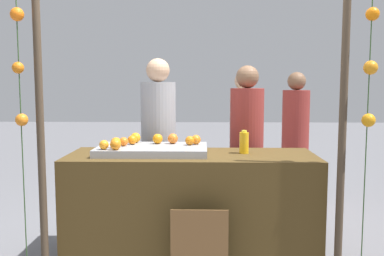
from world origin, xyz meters
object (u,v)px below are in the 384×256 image
at_px(stall_counter, 192,205).
at_px(vendor_right, 246,155).
at_px(orange_0, 196,140).
at_px(orange_1, 173,139).
at_px(juice_bottle, 244,143).
at_px(vendor_left, 159,151).
at_px(chalkboard_sign, 199,247).

relative_size(stall_counter, vendor_right, 1.26).
distance_m(orange_0, orange_1, 0.20).
relative_size(orange_0, orange_1, 0.92).
xyz_separation_m(juice_bottle, vendor_left, (-0.77, 0.59, -0.17)).
bearing_deg(orange_1, vendor_left, 110.51).
bearing_deg(chalkboard_sign, vendor_right, 68.79).
bearing_deg(vendor_right, orange_1, -146.47).
xyz_separation_m(orange_1, vendor_left, (-0.17, 0.46, -0.19)).
bearing_deg(orange_0, juice_bottle, -13.74).
bearing_deg(stall_counter, orange_0, 77.09).
distance_m(stall_counter, chalkboard_sign, 0.54).
xyz_separation_m(stall_counter, vendor_left, (-0.34, 0.64, 0.35)).
bearing_deg(vendor_right, stall_counter, -128.94).
distance_m(chalkboard_sign, vendor_right, 1.32).
distance_m(stall_counter, orange_1, 0.59).
bearing_deg(juice_bottle, orange_1, 167.22).
distance_m(stall_counter, vendor_left, 0.81).
bearing_deg(orange_0, chalkboard_sign, -86.91).
relative_size(orange_1, vendor_left, 0.05).
bearing_deg(chalkboard_sign, juice_bottle, 56.92).
height_order(orange_0, chalkboard_sign, orange_0).
height_order(chalkboard_sign, vendor_right, vendor_right).
bearing_deg(vendor_right, vendor_left, 179.64).
bearing_deg(orange_0, stall_counter, -102.91).
bearing_deg(vendor_left, orange_1, -69.49).
relative_size(juice_bottle, vendor_left, 0.12).
xyz_separation_m(juice_bottle, vendor_right, (0.08, 0.59, -0.20)).
relative_size(orange_1, chalkboard_sign, 0.16).
bearing_deg(orange_1, juice_bottle, -12.78).
xyz_separation_m(orange_0, juice_bottle, (0.40, -0.10, -0.01)).
bearing_deg(orange_1, vendor_right, 33.53).
relative_size(stall_counter, juice_bottle, 10.52).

